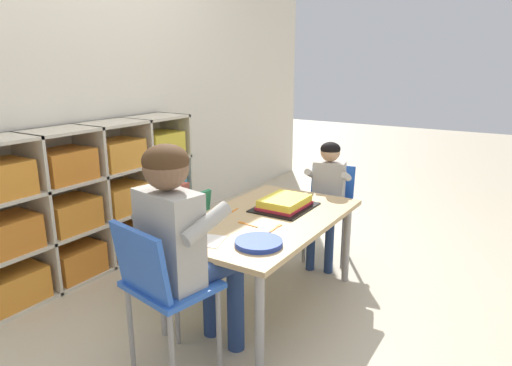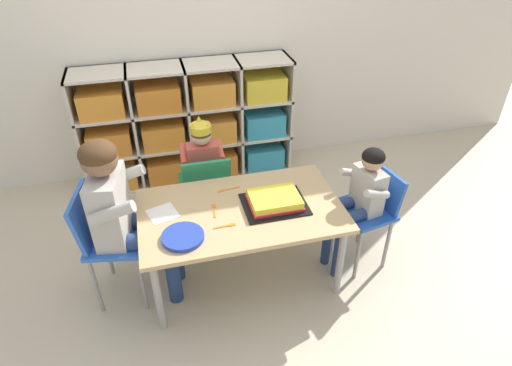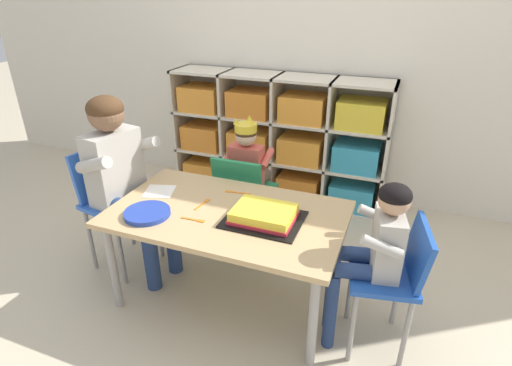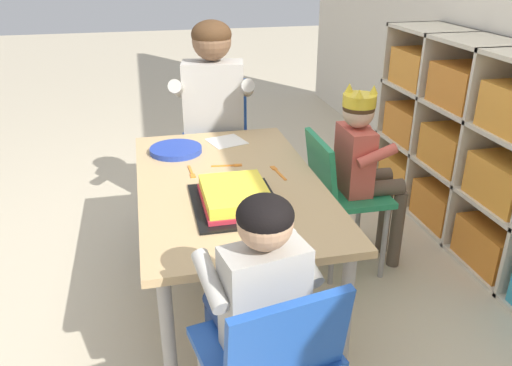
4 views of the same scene
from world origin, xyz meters
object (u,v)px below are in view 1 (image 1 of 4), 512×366
adult_helper_seated (181,233)px  birthday_cake_on_tray (285,204)px  fork_near_cake_tray (276,228)px  classroom_chair_guest_side (329,201)px  classroom_chair_blue (180,232)px  fork_beside_plate_stack (231,213)px  classroom_chair_adult_side (161,284)px  fork_near_child_seat (247,224)px  guest_at_table_side (327,187)px  child_with_crown (166,206)px  paper_plate_stack (259,243)px  activity_table (265,226)px

adult_helper_seated → birthday_cake_on_tray: 0.86m
adult_helper_seated → fork_near_cake_tray: adult_helper_seated is taller
classroom_chair_guest_side → classroom_chair_blue: bearing=-130.9°
classroom_chair_guest_side → fork_beside_plate_stack: 0.91m
classroom_chair_adult_side → fork_near_child_seat: bearing=-82.8°
adult_helper_seated → guest_at_table_side: adult_helper_seated is taller
classroom_chair_adult_side → fork_beside_plate_stack: classroom_chair_adult_side is taller
guest_at_table_side → birthday_cake_on_tray: size_ratio=2.29×
child_with_crown → paper_plate_stack: (-0.22, -0.80, 0.02)m
classroom_chair_blue → fork_near_cake_tray: 0.67m
birthday_cake_on_tray → fork_near_child_seat: 0.36m
birthday_cake_on_tray → fork_beside_plate_stack: birthday_cake_on_tray is taller
adult_helper_seated → guest_at_table_side: 1.39m
child_with_crown → fork_beside_plate_stack: size_ratio=5.85×
birthday_cake_on_tray → fork_near_child_seat: (-0.35, 0.04, -0.03)m
guest_at_table_side → paper_plate_stack: size_ratio=3.74×
classroom_chair_guest_side → fork_near_cake_tray: size_ratio=5.31×
adult_helper_seated → classroom_chair_guest_side: bearing=-82.5°
classroom_chair_blue → classroom_chair_adult_side: bearing=35.9°
birthday_cake_on_tray → adult_helper_seated: bearing=176.6°
birthday_cake_on_tray → fork_beside_plate_stack: bearing=138.0°
adult_helper_seated → fork_near_child_seat: size_ratio=8.06×
fork_near_child_seat → classroom_chair_adult_side: bearing=-86.8°
paper_plate_stack → fork_near_child_seat: (0.20, 0.20, -0.01)m
classroom_chair_blue → classroom_chair_adult_side: 0.78m
child_with_crown → paper_plate_stack: bearing=74.7°
child_with_crown → birthday_cake_on_tray: bearing=118.2°
fork_near_cake_tray → child_with_crown: bearing=-91.3°
activity_table → fork_near_cake_tray: fork_near_cake_tray is taller
classroom_chair_blue → fork_beside_plate_stack: (0.09, -0.31, 0.15)m
classroom_chair_blue → birthday_cake_on_tray: bearing=122.8°
fork_near_cake_tray → classroom_chair_adult_side: bearing=-19.2°
guest_at_table_side → fork_beside_plate_stack: size_ratio=5.86×
adult_helper_seated → paper_plate_stack: (0.30, -0.21, -0.10)m
fork_near_cake_tray → paper_plate_stack: bearing=7.1°
classroom_chair_guest_side → birthday_cake_on_tray: classroom_chair_guest_side is taller
classroom_chair_guest_side → paper_plate_stack: 1.19m
classroom_chair_blue → classroom_chair_guest_side: (0.96, -0.55, 0.03)m
paper_plate_stack → activity_table: bearing=26.2°
guest_at_table_side → classroom_chair_blue: bearing=-134.4°
activity_table → guest_at_table_side: 0.73m
fork_beside_plate_stack → child_with_crown: bearing=95.2°
birthday_cake_on_tray → classroom_chair_guest_side: bearing=-2.5°
fork_near_child_seat → adult_helper_seated: bearing=-85.1°
birthday_cake_on_tray → paper_plate_stack: size_ratio=1.63×
fork_near_cake_tray → fork_beside_plate_stack: (0.07, 0.34, 0.00)m
activity_table → fork_near_child_seat: (-0.15, 0.02, 0.06)m
classroom_chair_blue → adult_helper_seated: bearing=42.9°
fork_beside_plate_stack → paper_plate_stack: bearing=-136.6°
child_with_crown → classroom_chair_guest_side: 1.17m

